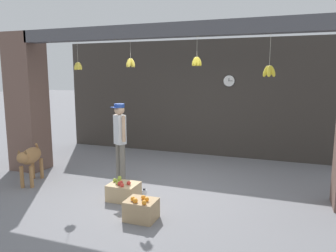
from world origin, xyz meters
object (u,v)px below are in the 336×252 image
object	(u,v)px
shopkeeper	(120,137)
fruit_crate_apples	(124,191)
fruit_crate_oranges	(141,209)
water_bottle	(144,197)
dog	(30,157)
wall_clock	(229,81)

from	to	relation	value
shopkeeper	fruit_crate_apples	world-z (taller)	shopkeeper
fruit_crate_oranges	fruit_crate_apples	size ratio (longest dim) A/B	0.92
fruit_crate_oranges	water_bottle	xyz separation A→B (m)	(-0.20, 0.56, -0.04)
dog	shopkeeper	size ratio (longest dim) A/B	0.66
dog	wall_clock	distance (m)	4.88
fruit_crate_oranges	wall_clock	xyz separation A→B (m)	(0.53, 4.12, 1.79)
dog	shopkeeper	bearing A→B (deg)	91.81
fruit_crate_oranges	wall_clock	world-z (taller)	wall_clock
water_bottle	wall_clock	distance (m)	4.06
dog	wall_clock	size ratio (longest dim) A/B	3.54
water_bottle	dog	bearing A→B (deg)	176.50
fruit_crate_apples	wall_clock	xyz separation A→B (m)	(1.14, 3.51, 1.79)
shopkeeper	water_bottle	xyz separation A→B (m)	(0.90, -0.87, -0.78)
water_bottle	wall_clock	bearing A→B (deg)	78.34
dog	shopkeeper	world-z (taller)	shopkeeper
fruit_crate_oranges	fruit_crate_apples	world-z (taller)	fruit_crate_oranges
water_bottle	fruit_crate_oranges	bearing A→B (deg)	-70.09
dog	water_bottle	xyz separation A→B (m)	(2.47, -0.15, -0.40)
water_bottle	wall_clock	xyz separation A→B (m)	(0.73, 3.55, 1.82)
dog	shopkeeper	xyz separation A→B (m)	(1.57, 0.72, 0.37)
dog	fruit_crate_apples	world-z (taller)	dog
wall_clock	water_bottle	bearing A→B (deg)	-101.66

